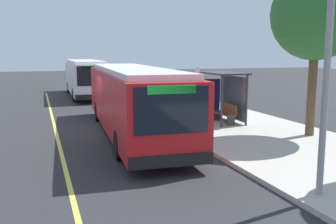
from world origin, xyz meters
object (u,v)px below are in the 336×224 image
at_px(waiting_bench, 225,113).
at_px(route_sign_post, 197,91).
at_px(transit_bus_second, 85,77).
at_px(pedestrian_commuter, 191,99).
at_px(transit_bus_main, 132,98).

bearing_deg(waiting_bench, route_sign_post, -51.84).
height_order(transit_bus_second, waiting_bench, transit_bus_second).
bearing_deg(pedestrian_commuter, transit_bus_second, -162.46).
height_order(waiting_bench, pedestrian_commuter, pedestrian_commuter).
xyz_separation_m(transit_bus_second, waiting_bench, (15.29, 4.96, -0.98)).
relative_size(waiting_bench, route_sign_post, 0.57).
height_order(transit_bus_second, route_sign_post, same).
height_order(transit_bus_main, pedestrian_commuter, transit_bus_main).
relative_size(transit_bus_main, pedestrian_commuter, 7.51).
relative_size(transit_bus_main, waiting_bench, 7.93).
bearing_deg(transit_bus_second, route_sign_post, 8.75).
height_order(route_sign_post, pedestrian_commuter, route_sign_post).
xyz_separation_m(waiting_bench, route_sign_post, (1.83, -2.33, 1.32)).
bearing_deg(waiting_bench, transit_bus_second, -162.02).
xyz_separation_m(route_sign_post, pedestrian_commuter, (-4.16, 1.46, -0.84)).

